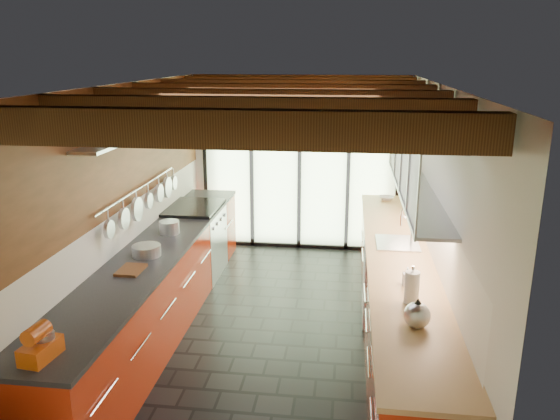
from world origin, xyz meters
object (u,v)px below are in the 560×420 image
object	(u,v)px
bowl	(387,198)
kettle	(417,314)
soap_bottle	(407,276)
stand_mixer	(41,344)
paper_towel	(412,288)

from	to	relation	value
bowl	kettle	bearing A→B (deg)	-90.00
soap_bottle	bowl	distance (m)	2.96
stand_mixer	kettle	bearing A→B (deg)	16.91
soap_bottle	paper_towel	bearing A→B (deg)	-90.00
soap_bottle	stand_mixer	bearing A→B (deg)	-148.89
stand_mixer	kettle	world-z (taller)	stand_mixer
kettle	bowl	distance (m)	3.72
stand_mixer	soap_bottle	world-z (taller)	stand_mixer
bowl	paper_towel	bearing A→B (deg)	-90.00
kettle	bowl	xyz separation A→B (m)	(0.00, 3.72, -0.08)
kettle	soap_bottle	distance (m)	0.76
stand_mixer	soap_bottle	xyz separation A→B (m)	(2.54, 1.53, -0.02)
kettle	bowl	size ratio (longest dim) A/B	1.27
soap_bottle	bowl	bearing A→B (deg)	90.00
kettle	soap_bottle	world-z (taller)	kettle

